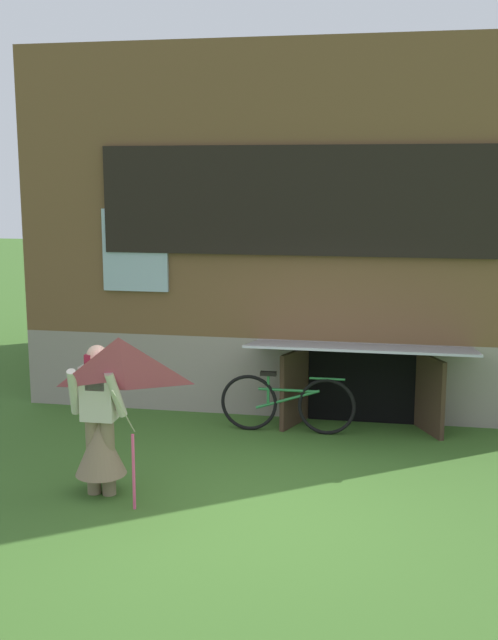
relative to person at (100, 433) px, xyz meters
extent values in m
plane|color=#386023|center=(1.59, -0.09, -0.65)|extent=(60.00, 60.00, 0.00)
cube|color=gray|center=(1.59, 5.47, -0.12)|extent=(7.53, 5.11, 1.06)
cube|color=brown|center=(1.59, 5.47, 2.33)|extent=(7.53, 5.11, 3.83)
cube|color=black|center=(1.59, 2.87, 2.23)|extent=(5.07, 0.08, 1.39)
cube|color=#9EB7C6|center=(1.59, 2.89, 2.23)|extent=(4.91, 0.04, 1.27)
cube|color=#9EB7C6|center=(-0.55, 2.88, 1.56)|extent=(0.90, 0.06, 1.10)
cube|color=black|center=(2.50, 2.90, -0.16)|extent=(1.40, 0.03, 0.98)
cube|color=#3D2B1E|center=(1.65, 2.61, -0.16)|extent=(0.31, 0.67, 0.98)
cube|color=#3D2B1E|center=(3.35, 2.61, -0.16)|extent=(0.36, 0.65, 0.98)
cube|color=#999EA8|center=(2.50, 2.36, 0.46)|extent=(2.78, 1.09, 0.18)
cylinder|color=#7F6B51|center=(-0.08, 0.00, -0.26)|extent=(0.14, 0.14, 0.79)
cylinder|color=#7F6B51|center=(0.08, 0.00, -0.26)|extent=(0.14, 0.14, 0.79)
cone|color=#7F6B51|center=(0.00, 0.00, -0.14)|extent=(0.52, 0.52, 0.59)
cube|color=beige|center=(0.00, 0.00, 0.41)|extent=(0.34, 0.20, 0.56)
cylinder|color=beige|center=(-0.22, -0.10, 0.44)|extent=(0.17, 0.32, 0.52)
cylinder|color=beige|center=(0.22, -0.10, 0.44)|extent=(0.17, 0.32, 0.52)
cube|color=maroon|center=(0.00, -0.06, 0.64)|extent=(0.20, 0.08, 0.36)
sphere|color=#D8AD8E|center=(0.00, 0.00, 0.80)|extent=(0.21, 0.21, 0.21)
pyramid|color=#E54C7F|center=(0.43, -0.54, 0.67)|extent=(1.11, 0.89, 0.67)
cylinder|color=beige|center=(0.35, -0.25, 0.31)|extent=(0.01, 0.59, 0.59)
cylinder|color=#E54C7F|center=(0.45, -0.30, -0.27)|extent=(0.03, 0.03, 0.76)
torus|color=black|center=(2.09, 2.29, -0.29)|extent=(0.72, 0.05, 0.72)
torus|color=black|center=(1.11, 2.28, -0.29)|extent=(0.72, 0.05, 0.72)
cylinder|color=#287A3D|center=(1.60, 2.29, -0.10)|extent=(0.74, 0.04, 0.04)
cylinder|color=#287A3D|center=(1.60, 2.29, -0.22)|extent=(0.81, 0.04, 0.29)
cylinder|color=#287A3D|center=(1.35, 2.29, -0.10)|extent=(0.04, 0.04, 0.41)
cube|color=black|center=(1.35, 2.29, 0.10)|extent=(0.20, 0.08, 0.05)
cylinder|color=#287A3D|center=(2.09, 2.29, 0.07)|extent=(0.44, 0.03, 0.03)
camera|label=1|loc=(2.86, -7.20, 2.56)|focal=44.31mm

